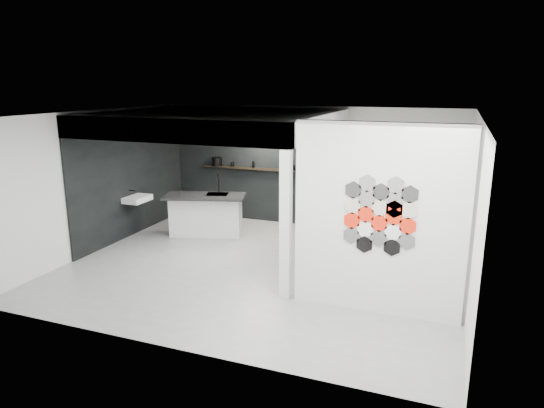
% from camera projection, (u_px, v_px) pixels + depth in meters
% --- Properties ---
extents(floor, '(7.00, 6.00, 0.01)m').
position_uv_depth(floor, '(261.00, 268.00, 8.94)').
color(floor, gray).
extents(partition_panel, '(2.45, 0.15, 2.80)m').
position_uv_depth(partition_panel, '(378.00, 221.00, 6.92)').
color(partition_panel, silver).
rests_on(partition_panel, floor).
extents(bay_clad_back, '(4.40, 0.04, 2.35)m').
position_uv_depth(bay_clad_back, '(257.00, 173.00, 11.79)').
color(bay_clad_back, black).
rests_on(bay_clad_back, floor).
extents(bay_clad_left, '(0.04, 4.00, 2.35)m').
position_uv_depth(bay_clad_left, '(133.00, 182.00, 10.75)').
color(bay_clad_left, black).
rests_on(bay_clad_left, floor).
extents(bulkhead, '(4.40, 4.00, 0.40)m').
position_uv_depth(bulkhead, '(219.00, 122.00, 9.67)').
color(bulkhead, silver).
rests_on(bulkhead, corner_column).
extents(corner_column, '(0.16, 0.16, 2.35)m').
position_uv_depth(corner_column, '(286.00, 226.00, 7.46)').
color(corner_column, silver).
rests_on(corner_column, floor).
extents(fascia_beam, '(4.40, 0.16, 0.40)m').
position_uv_depth(fascia_beam, '(166.00, 131.00, 7.93)').
color(fascia_beam, silver).
rests_on(fascia_beam, corner_column).
extents(wall_basin, '(0.40, 0.60, 0.12)m').
position_uv_depth(wall_basin, '(137.00, 199.00, 10.57)').
color(wall_basin, silver).
rests_on(wall_basin, bay_clad_left).
extents(display_shelf, '(3.00, 0.15, 0.04)m').
position_uv_depth(display_shelf, '(259.00, 169.00, 11.63)').
color(display_shelf, black).
rests_on(display_shelf, bay_clad_back).
extents(kitchen_island, '(1.90, 1.25, 1.41)m').
position_uv_depth(kitchen_island, '(206.00, 214.00, 10.76)').
color(kitchen_island, silver).
rests_on(kitchen_island, floor).
extents(stockpot, '(0.30, 0.30, 0.20)m').
position_uv_depth(stockpot, '(217.00, 161.00, 11.99)').
color(stockpot, black).
rests_on(stockpot, display_shelf).
extents(kettle, '(0.26, 0.26, 0.17)m').
position_uv_depth(kettle, '(290.00, 167.00, 11.34)').
color(kettle, black).
rests_on(kettle, display_shelf).
extents(glass_bowl, '(0.19, 0.19, 0.11)m').
position_uv_depth(glass_bowl, '(314.00, 169.00, 11.15)').
color(glass_bowl, gray).
rests_on(glass_bowl, display_shelf).
extents(glass_vase, '(0.11, 0.11, 0.12)m').
position_uv_depth(glass_vase, '(314.00, 169.00, 11.15)').
color(glass_vase, gray).
rests_on(glass_vase, display_shelf).
extents(bottle_dark, '(0.06, 0.06, 0.16)m').
position_uv_depth(bottle_dark, '(253.00, 165.00, 11.66)').
color(bottle_dark, black).
rests_on(bottle_dark, display_shelf).
extents(utensil_cup, '(0.10, 0.10, 0.10)m').
position_uv_depth(utensil_cup, '(232.00, 164.00, 11.86)').
color(utensil_cup, black).
rests_on(utensil_cup, display_shelf).
extents(hex_tile_cluster, '(1.04, 0.02, 1.16)m').
position_uv_depth(hex_tile_cluster, '(380.00, 215.00, 6.81)').
color(hex_tile_cluster, black).
rests_on(hex_tile_cluster, partition_panel).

